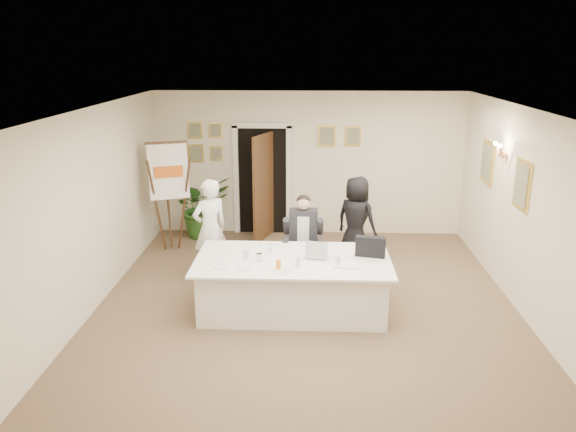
% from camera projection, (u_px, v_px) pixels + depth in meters
% --- Properties ---
extents(floor, '(7.00, 7.00, 0.00)m').
position_uv_depth(floor, '(306.00, 309.00, 8.01)').
color(floor, brown).
rests_on(floor, ground).
extents(ceiling, '(6.00, 7.00, 0.02)m').
position_uv_depth(ceiling, '(308.00, 111.00, 7.20)').
color(ceiling, white).
rests_on(ceiling, wall_back).
extents(wall_back, '(6.00, 0.10, 2.80)m').
position_uv_depth(wall_back, '(308.00, 164.00, 10.95)').
color(wall_back, beige).
rests_on(wall_back, floor).
extents(wall_front, '(6.00, 0.10, 2.80)m').
position_uv_depth(wall_front, '(303.00, 346.00, 4.25)').
color(wall_front, beige).
rests_on(wall_front, floor).
extents(wall_left, '(0.10, 7.00, 2.80)m').
position_uv_depth(wall_left, '(89.00, 212.00, 7.72)').
color(wall_left, beige).
rests_on(wall_left, floor).
extents(wall_right, '(0.10, 7.00, 2.80)m').
position_uv_depth(wall_right, '(531.00, 218.00, 7.49)').
color(wall_right, beige).
rests_on(wall_right, floor).
extents(doorway, '(1.14, 0.86, 2.20)m').
position_uv_depth(doorway, '(263.00, 183.00, 10.92)').
color(doorway, black).
rests_on(doorway, floor).
extents(pictures_back_wall, '(3.40, 0.06, 0.80)m').
position_uv_depth(pictures_back_wall, '(267.00, 141.00, 10.83)').
color(pictures_back_wall, '#DFBC4C').
rests_on(pictures_back_wall, wall_back).
extents(pictures_right_wall, '(0.06, 2.20, 0.80)m').
position_uv_depth(pictures_right_wall, '(503.00, 173.00, 8.53)').
color(pictures_right_wall, '#DFBC4C').
rests_on(pictures_right_wall, wall_right).
extents(wall_sconce, '(0.20, 0.30, 0.24)m').
position_uv_depth(wall_sconce, '(501.00, 150.00, 8.44)').
color(wall_sconce, '#D98C45').
rests_on(wall_sconce, wall_right).
extents(conference_table, '(2.70, 1.44, 0.78)m').
position_uv_depth(conference_table, '(293.00, 284.00, 7.87)').
color(conference_table, white).
rests_on(conference_table, floor).
extents(seated_man, '(0.71, 0.74, 1.41)m').
position_uv_depth(seated_man, '(303.00, 238.00, 8.81)').
color(seated_man, black).
rests_on(seated_man, floor).
extents(flip_chart, '(0.71, 0.55, 1.98)m').
position_uv_depth(flip_chart, '(170.00, 202.00, 10.09)').
color(flip_chart, '#342010').
rests_on(flip_chart, floor).
extents(standing_man, '(0.70, 0.67, 1.62)m').
position_uv_depth(standing_man, '(210.00, 229.00, 8.94)').
color(standing_man, white).
rests_on(standing_man, floor).
extents(standing_woman, '(0.88, 0.82, 1.52)m').
position_uv_depth(standing_woman, '(356.00, 220.00, 9.55)').
color(standing_woman, black).
rests_on(standing_woman, floor).
extents(potted_palm, '(1.43, 1.41, 1.20)m').
position_uv_depth(potted_palm, '(202.00, 206.00, 10.96)').
color(potted_palm, '#24511B').
rests_on(potted_palm, floor).
extents(laptop, '(0.37, 0.39, 0.28)m').
position_uv_depth(laptop, '(316.00, 247.00, 7.80)').
color(laptop, '#B7BABC').
rests_on(laptop, conference_table).
extents(laptop_bag, '(0.43, 0.20, 0.29)m').
position_uv_depth(laptop_bag, '(370.00, 247.00, 7.80)').
color(laptop_bag, black).
rests_on(laptop_bag, conference_table).
extents(paper_stack, '(0.34, 0.26, 0.03)m').
position_uv_depth(paper_stack, '(346.00, 265.00, 7.48)').
color(paper_stack, white).
rests_on(paper_stack, conference_table).
extents(plate_left, '(0.23, 0.23, 0.01)m').
position_uv_depth(plate_left, '(222.00, 267.00, 7.45)').
color(plate_left, white).
rests_on(plate_left, conference_table).
extents(plate_mid, '(0.23, 0.23, 0.01)m').
position_uv_depth(plate_mid, '(246.00, 268.00, 7.42)').
color(plate_mid, white).
rests_on(plate_mid, conference_table).
extents(plate_near, '(0.26, 0.26, 0.01)m').
position_uv_depth(plate_near, '(283.00, 271.00, 7.31)').
color(plate_near, white).
rests_on(plate_near, conference_table).
extents(glass_a, '(0.08, 0.08, 0.14)m').
position_uv_depth(glass_a, '(246.00, 255.00, 7.71)').
color(glass_a, silver).
rests_on(glass_a, conference_table).
extents(glass_b, '(0.08, 0.08, 0.14)m').
position_uv_depth(glass_b, '(298.00, 262.00, 7.44)').
color(glass_b, silver).
rests_on(glass_b, conference_table).
extents(glass_c, '(0.09, 0.09, 0.14)m').
position_uv_depth(glass_c, '(338.00, 261.00, 7.46)').
color(glass_c, silver).
rests_on(glass_c, conference_table).
extents(glass_d, '(0.07, 0.07, 0.14)m').
position_uv_depth(glass_d, '(270.00, 247.00, 7.99)').
color(glass_d, silver).
rests_on(glass_d, conference_table).
extents(oj_glass, '(0.08, 0.08, 0.13)m').
position_uv_depth(oj_glass, '(278.00, 265.00, 7.35)').
color(oj_glass, orange).
rests_on(oj_glass, conference_table).
extents(steel_jug, '(0.09, 0.09, 0.11)m').
position_uv_depth(steel_jug, '(259.00, 257.00, 7.65)').
color(steel_jug, silver).
rests_on(steel_jug, conference_table).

